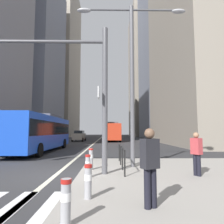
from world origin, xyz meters
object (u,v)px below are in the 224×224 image
city_bus_red_receding (112,131)px  bollard_back (91,158)px  street_lamp_post (132,61)px  bollard_right (88,165)px  car_receding_near (110,134)px  traffic_signal_gantry (48,74)px  pedestrian_waiting (197,152)px  bollard_front (66,200)px  pedestrian_walking (150,163)px  bollard_left (88,179)px  car_oncoming_mid (79,136)px  city_bus_blue_oncoming (41,131)px

city_bus_red_receding → bollard_back: city_bus_red_receding is taller
street_lamp_post → bollard_right: 5.51m
car_receding_near → traffic_signal_gantry: traffic_signal_gantry is taller
city_bus_red_receding → traffic_signal_gantry: 30.13m
traffic_signal_gantry → bollard_right: size_ratio=8.36×
city_bus_red_receding → pedestrian_waiting: city_bus_red_receding is taller
bollard_right → bollard_back: (-0.02, 1.53, 0.06)m
city_bus_red_receding → bollard_front: size_ratio=13.06×
bollard_front → bollard_back: size_ratio=0.89×
car_receding_near → pedestrian_walking: size_ratio=2.38×
bollard_front → bollard_right: bearing=90.0°
bollard_front → pedestrian_walking: 1.95m
street_lamp_post → bollard_back: 5.05m
car_receding_near → pedestrian_walking: bearing=-89.3°
street_lamp_post → traffic_signal_gantry: bearing=-156.5°
traffic_signal_gantry → bollard_left: (1.96, -2.97, -3.53)m
car_receding_near → bollard_left: car_receding_near is taller
street_lamp_post → pedestrian_walking: (-0.22, -5.17, -4.16)m
car_receding_near → city_bus_red_receding: bearing=-88.7°
city_bus_red_receding → bollard_front: 34.38m
pedestrian_walking → bollard_left: bearing=156.1°
city_bus_red_receding → pedestrian_walking: bearing=-89.5°
city_bus_red_receding → car_oncoming_mid: size_ratio=2.54×
bollard_front → bollard_left: size_ratio=0.98×
city_bus_red_receding → car_oncoming_mid: (-6.06, -0.59, -0.85)m
car_oncoming_mid → car_receding_near: (5.73, 15.07, -0.00)m
city_bus_red_receding → street_lamp_post: (0.50, -28.31, 3.45)m
car_oncoming_mid → street_lamp_post: 28.81m
car_receding_near → street_lamp_post: 43.01m
city_bus_blue_oncoming → traffic_signal_gantry: traffic_signal_gantry is taller
bollard_left → street_lamp_post: bearing=70.0°
city_bus_blue_oncoming → pedestrian_waiting: bearing=-48.5°
city_bus_red_receding → car_oncoming_mid: 6.15m
bollard_back → pedestrian_waiting: 4.34m
city_bus_blue_oncoming → pedestrian_walking: size_ratio=6.84×
city_bus_red_receding → pedestrian_waiting: 30.42m
city_bus_red_receding → street_lamp_post: street_lamp_post is taller
street_lamp_post → city_bus_red_receding: bearing=91.0°
pedestrian_waiting → city_bus_blue_oncoming: bearing=131.5°
street_lamp_post → pedestrian_waiting: 5.17m
city_bus_blue_oncoming → bollard_front: size_ratio=14.45×
bollard_back → pedestrian_walking: size_ratio=0.53×
bollard_front → pedestrian_walking: bearing=26.7°
bollard_left → bollard_back: 3.86m
city_bus_blue_oncoming → bollard_left: 14.35m
bollard_right → bollard_left: bearing=-83.9°
traffic_signal_gantry → street_lamp_post: size_ratio=0.86×
city_bus_blue_oncoming → bollard_left: (5.55, -13.18, -1.22)m
traffic_signal_gantry → car_oncoming_mid: bearing=95.8°
car_receding_near → bollard_back: (-1.08, -43.48, -0.32)m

